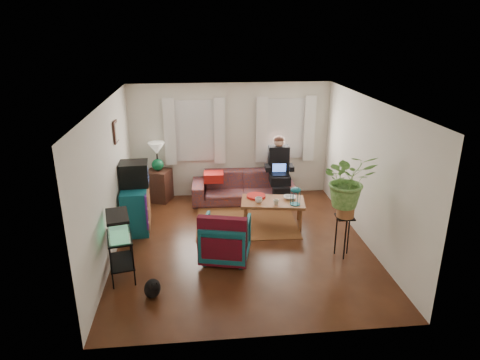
{
  "coord_description": "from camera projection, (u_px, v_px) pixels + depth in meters",
  "views": [
    {
      "loc": [
        -0.76,
        -6.92,
        3.77
      ],
      "look_at": [
        0.0,
        0.4,
        1.1
      ],
      "focal_mm": 32.0,
      "sensor_mm": 36.0,
      "label": 1
    }
  ],
  "objects": [
    {
      "name": "area_rug",
      "position": [
        246.0,
        222.0,
        8.67
      ],
      "size": [
        2.06,
        1.68,
        0.01
      ],
      "primitive_type": "cube",
      "rotation": [
        0.0,
        0.0,
        -0.04
      ],
      "color": "brown",
      "rests_on": "floor"
    },
    {
      "name": "black_cat",
      "position": [
        152.0,
        287.0,
        6.27
      ],
      "size": [
        0.35,
        0.43,
        0.31
      ],
      "primitive_type": "ellipsoid",
      "rotation": [
        0.0,
        0.0,
        0.34
      ],
      "color": "black",
      "rests_on": "floor"
    },
    {
      "name": "sofa",
      "position": [
        243.0,
        182.0,
        9.62
      ],
      "size": [
        2.3,
        0.99,
        0.88
      ],
      "primitive_type": "imported",
      "rotation": [
        0.0,
        0.0,
        -0.04
      ],
      "color": "brown",
      "rests_on": "floor"
    },
    {
      "name": "coffee_table",
      "position": [
        273.0,
        212.0,
        8.52
      ],
      "size": [
        1.32,
        0.86,
        0.51
      ],
      "primitive_type": "cube",
      "rotation": [
        0.0,
        0.0,
        -0.16
      ],
      "color": "brown",
      "rests_on": "floor"
    },
    {
      "name": "aquarium_stand",
      "position": [
        121.0,
        257.0,
        6.67
      ],
      "size": [
        0.49,
        0.71,
        0.72
      ],
      "primitive_type": "cube",
      "rotation": [
        0.0,
        0.0,
        0.21
      ],
      "color": "black",
      "rests_on": "floor"
    },
    {
      "name": "seated_person",
      "position": [
        279.0,
        172.0,
        9.59
      ],
      "size": [
        0.6,
        0.72,
        1.35
      ],
      "primitive_type": null,
      "rotation": [
        0.0,
        0.0,
        -0.04
      ],
      "color": "black",
      "rests_on": "sofa"
    },
    {
      "name": "curtains_right",
      "position": [
        286.0,
        130.0,
        9.67
      ],
      "size": [
        1.36,
        0.06,
        1.5
      ],
      "primitive_type": "cube",
      "color": "white",
      "rests_on": "wall_back"
    },
    {
      "name": "curtains_left",
      "position": [
        195.0,
        132.0,
        9.47
      ],
      "size": [
        1.36,
        0.06,
        1.5
      ],
      "primitive_type": "cube",
      "color": "white",
      "rests_on": "wall_back"
    },
    {
      "name": "potted_plant",
      "position": [
        348.0,
        188.0,
        7.01
      ],
      "size": [
        0.89,
        0.78,
        0.94
      ],
      "primitive_type": "imported",
      "rotation": [
        0.0,
        0.0,
        -0.06
      ],
      "color": "#599947",
      "rests_on": "plant_stand"
    },
    {
      "name": "floor",
      "position": [
        242.0,
        244.0,
        7.83
      ],
      "size": [
        4.5,
        5.0,
        0.01
      ],
      "primitive_type": "cube",
      "color": "#4F2B14",
      "rests_on": "ground"
    },
    {
      "name": "snack_tray",
      "position": [
        256.0,
        196.0,
        8.6
      ],
      "size": [
        0.44,
        0.44,
        0.04
      ],
      "primitive_type": "cylinder",
      "rotation": [
        0.0,
        0.0,
        -0.16
      ],
      "color": "#B21414",
      "rests_on": "coffee_table"
    },
    {
      "name": "ceiling",
      "position": [
        243.0,
        102.0,
        6.95
      ],
      "size": [
        4.5,
        5.0,
        0.01
      ],
      "primitive_type": "cube",
      "color": "white",
      "rests_on": "wall_back"
    },
    {
      "name": "birdcage",
      "position": [
        295.0,
        196.0,
        8.2
      ],
      "size": [
        0.23,
        0.23,
        0.36
      ],
      "primitive_type": null,
      "rotation": [
        0.0,
        0.0,
        -0.16
      ],
      "color": "#115B6B",
      "rests_on": "coffee_table"
    },
    {
      "name": "wall_right",
      "position": [
        368.0,
        173.0,
        7.61
      ],
      "size": [
        0.01,
        5.0,
        2.6
      ],
      "primitive_type": "cube",
      "color": "silver",
      "rests_on": "floor"
    },
    {
      "name": "cup_a",
      "position": [
        259.0,
        200.0,
        8.33
      ],
      "size": [
        0.16,
        0.16,
        0.11
      ],
      "primitive_type": "imported",
      "rotation": [
        0.0,
        0.0,
        -0.16
      ],
      "color": "white",
      "rests_on": "coffee_table"
    },
    {
      "name": "window_left",
      "position": [
        195.0,
        131.0,
        9.55
      ],
      "size": [
        1.08,
        0.04,
        1.38
      ],
      "primitive_type": "cube",
      "color": "white",
      "rests_on": "wall_back"
    },
    {
      "name": "plant_stand",
      "position": [
        343.0,
        236.0,
        7.31
      ],
      "size": [
        0.33,
        0.33,
        0.74
      ],
      "primitive_type": "cube",
      "rotation": [
        0.0,
        0.0,
        -0.06
      ],
      "color": "black",
      "rests_on": "floor"
    },
    {
      "name": "wall_back",
      "position": [
        230.0,
        141.0,
        9.73
      ],
      "size": [
        4.5,
        0.01,
        2.6
      ],
      "primitive_type": "cube",
      "color": "silver",
      "rests_on": "floor"
    },
    {
      "name": "bowl",
      "position": [
        290.0,
        198.0,
        8.51
      ],
      "size": [
        0.28,
        0.28,
        0.06
      ],
      "primitive_type": "imported",
      "rotation": [
        0.0,
        0.0,
        -0.16
      ],
      "color": "white",
      "rests_on": "coffee_table"
    },
    {
      "name": "armchair",
      "position": [
        226.0,
        237.0,
        7.22
      ],
      "size": [
        0.93,
        0.89,
        0.8
      ],
      "primitive_type": "imported",
      "rotation": [
        0.0,
        0.0,
        2.9
      ],
      "color": "#11506B",
      "rests_on": "floor"
    },
    {
      "name": "dresser",
      "position": [
        136.0,
        208.0,
        8.3
      ],
      "size": [
        0.54,
        0.99,
        0.87
      ],
      "primitive_type": "cube",
      "rotation": [
        0.0,
        0.0,
        0.06
      ],
      "color": "#115C66",
      "rests_on": "floor"
    },
    {
      "name": "wall_front",
      "position": [
        265.0,
        247.0,
        5.05
      ],
      "size": [
        4.5,
        0.01,
        2.6
      ],
      "primitive_type": "cube",
      "color": "silver",
      "rests_on": "floor"
    },
    {
      "name": "serape_throw",
      "position": [
        222.0,
        237.0,
        6.88
      ],
      "size": [
        0.82,
        0.37,
        0.66
      ],
      "primitive_type": "cube",
      "rotation": [
        0.0,
        0.0,
        -0.24
      ],
      "color": "#9E0A0A",
      "rests_on": "armchair"
    },
    {
      "name": "crt_tv",
      "position": [
        134.0,
        174.0,
        8.16
      ],
      "size": [
        0.56,
        0.51,
        0.46
      ],
      "primitive_type": "cube",
      "rotation": [
        0.0,
        0.0,
        0.06
      ],
      "color": "black",
      "rests_on": "dresser"
    },
    {
      "name": "window_right",
      "position": [
        285.0,
        129.0,
        9.75
      ],
      "size": [
        1.08,
        0.04,
        1.38
      ],
      "primitive_type": "cube",
      "color": "white",
      "rests_on": "wall_back"
    },
    {
      "name": "wall_left",
      "position": [
        109.0,
        182.0,
        7.17
      ],
      "size": [
        0.01,
        5.0,
        2.6
      ],
      "primitive_type": "cube",
      "color": "silver",
      "rests_on": "floor"
    },
    {
      "name": "aquarium",
      "position": [
        118.0,
        225.0,
        6.48
      ],
      "size": [
        0.44,
        0.64,
        0.38
      ],
      "primitive_type": "cube",
      "rotation": [
        0.0,
        0.0,
        0.21
      ],
      "color": "#7FD899",
      "rests_on": "aquarium_stand"
    },
    {
      "name": "picture_frame",
      "position": [
        116.0,
        132.0,
        7.75
      ],
      "size": [
        0.04,
        0.32,
        0.4
      ],
      "primitive_type": "cube",
      "color": "#3D2616",
      "rests_on": "wall_left"
    },
    {
      "name": "table_lamp",
      "position": [
        157.0,
        157.0,
        9.46
      ],
      "size": [
        0.47,
        0.47,
        0.65
      ],
      "primitive_type": null,
      "rotation": [
        0.0,
        0.0,
        -0.33
      ],
      "color": "white",
      "rests_on": "side_table"
    },
    {
      "name": "side_table",
      "position": [
        159.0,
        185.0,
        9.68
      ],
      "size": [
        0.62,
        0.62,
        0.71
      ],
      "primitive_type": "cube",
      "rotation": [
        0.0,
        0.0,
        -0.33
      ],
      "color": "#402918",
      "rests_on": "floor"
    },
    {
      "name": "cup_b",
      "position": [
        276.0,
        202.0,
        8.23
      ],
      "size": [
        0.13,
        0.13,
        0.11
      ],
      "primitive_type": "imported",
      "rotation": [
        0.0,
        0.0,
        -0.16
      ],
      "color": "beige",
      "rests_on": "coffee_table"
    }
  ]
}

